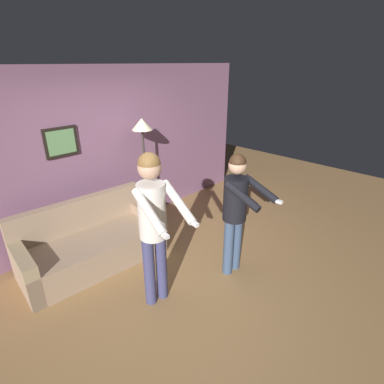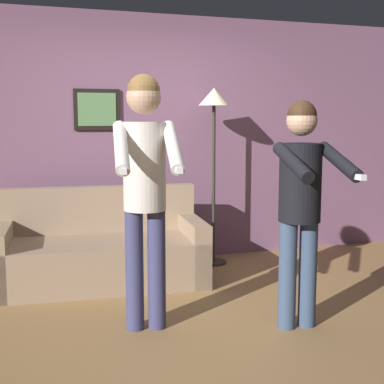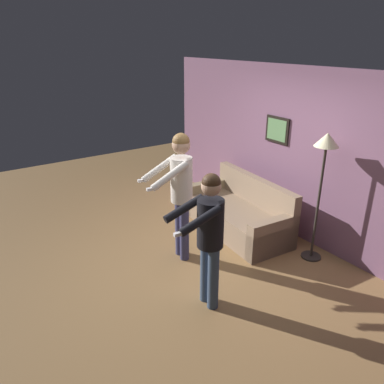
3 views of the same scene
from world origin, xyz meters
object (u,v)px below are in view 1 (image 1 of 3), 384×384
at_px(person_standing_right, 236,205).
at_px(couch, 92,245).
at_px(torchiere_lamp, 143,139).
at_px(person_standing_left, 153,217).

bearing_deg(person_standing_right, couch, 128.29).
height_order(couch, torchiere_lamp, torchiere_lamp).
relative_size(person_standing_left, person_standing_right, 1.11).
bearing_deg(couch, person_standing_right, -51.71).
distance_m(couch, torchiere_lamp, 1.78).
distance_m(torchiere_lamp, person_standing_right, 1.93).
bearing_deg(person_standing_left, torchiere_lamp, 55.08).
bearing_deg(couch, torchiere_lamp, 14.56).
relative_size(torchiere_lamp, person_standing_right, 1.11).
distance_m(couch, person_standing_right, 2.08).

